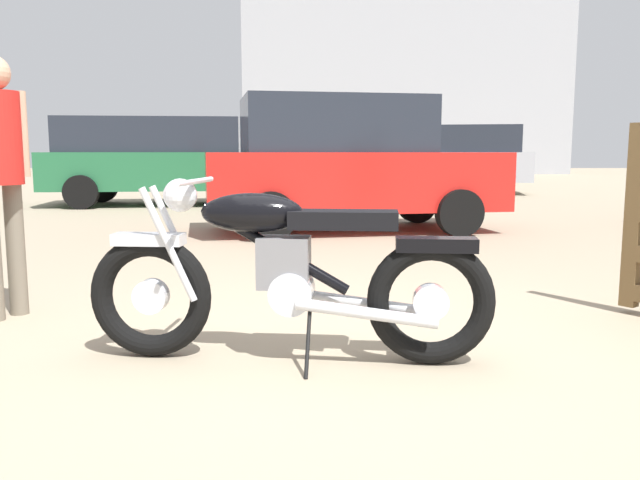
{
  "coord_description": "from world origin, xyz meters",
  "views": [
    {
      "loc": [
        -0.21,
        -3.28,
        1.06
      ],
      "look_at": [
        -0.16,
        0.24,
        0.58
      ],
      "focal_mm": 36.04,
      "sensor_mm": 36.0,
      "label": 1
    }
  ],
  "objects_px": {
    "vintage_motorcycle": "(285,274)",
    "pale_sedan_back": "(162,158)",
    "silver_sedan_mid": "(441,157)",
    "blue_hatchback_right": "(347,163)"
  },
  "relations": [
    {
      "from": "vintage_motorcycle",
      "to": "pale_sedan_back",
      "type": "relative_size",
      "value": 0.43
    },
    {
      "from": "vintage_motorcycle",
      "to": "pale_sedan_back",
      "type": "height_order",
      "value": "pale_sedan_back"
    },
    {
      "from": "pale_sedan_back",
      "to": "silver_sedan_mid",
      "type": "bearing_deg",
      "value": 24.74
    },
    {
      "from": "blue_hatchback_right",
      "to": "silver_sedan_mid",
      "type": "distance_m",
      "value": 8.68
    },
    {
      "from": "blue_hatchback_right",
      "to": "pale_sedan_back",
      "type": "distance_m",
      "value": 5.65
    },
    {
      "from": "blue_hatchback_right",
      "to": "silver_sedan_mid",
      "type": "relative_size",
      "value": 0.83
    },
    {
      "from": "blue_hatchback_right",
      "to": "pale_sedan_back",
      "type": "xyz_separation_m",
      "value": [
        -3.49,
        4.44,
        0.02
      ]
    },
    {
      "from": "vintage_motorcycle",
      "to": "silver_sedan_mid",
      "type": "bearing_deg",
      "value": -98.69
    },
    {
      "from": "vintage_motorcycle",
      "to": "blue_hatchback_right",
      "type": "relative_size",
      "value": 0.5
    },
    {
      "from": "pale_sedan_back",
      "to": "silver_sedan_mid",
      "type": "relative_size",
      "value": 0.98
    }
  ]
}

